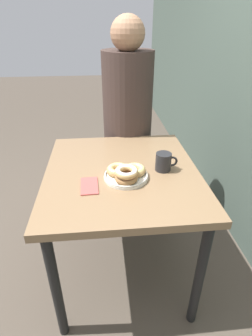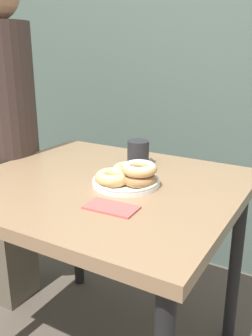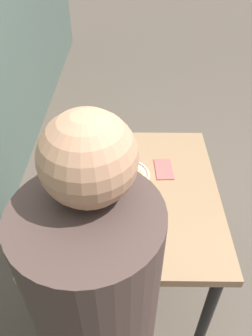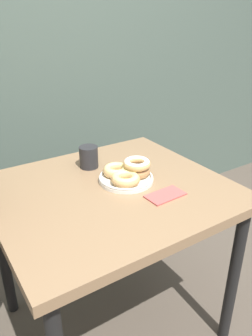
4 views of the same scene
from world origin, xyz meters
The scene contains 5 objects.
wall_back centered at (0.00, 1.12, 1.30)m, with size 8.00×0.05×2.60m.
dining_table centered at (0.00, 0.22, 0.67)m, with size 0.92×0.83×0.77m.
donut_plate centered at (0.09, 0.23, 0.80)m, with size 0.24×0.23×0.09m.
coffee_mug centered at (0.02, 0.44, 0.82)m, with size 0.08×0.12×0.10m.
napkin centered at (0.14, 0.04, 0.77)m, with size 0.16×0.09×0.01m.
Camera 2 is at (0.68, -0.79, 1.22)m, focal length 40.00 mm.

